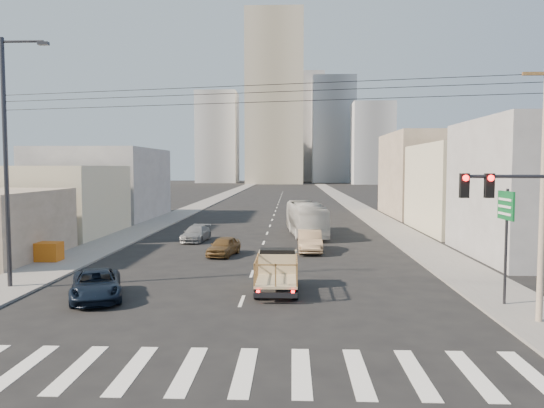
# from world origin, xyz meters

# --- Properties ---
(ground) EXTENTS (420.00, 420.00, 0.00)m
(ground) POSITION_xyz_m (0.00, 0.00, 0.00)
(ground) COLOR black
(ground) RESTS_ON ground
(sidewalk_left) EXTENTS (3.50, 180.00, 0.12)m
(sidewalk_left) POSITION_xyz_m (-11.75, 70.00, 0.06)
(sidewalk_left) COLOR slate
(sidewalk_left) RESTS_ON ground
(sidewalk_right) EXTENTS (3.50, 180.00, 0.12)m
(sidewalk_right) POSITION_xyz_m (11.75, 70.00, 0.06)
(sidewalk_right) COLOR slate
(sidewalk_right) RESTS_ON ground
(crosswalk) EXTENTS (18.59, 3.80, 0.01)m
(crosswalk) POSITION_xyz_m (0.02, -6.00, 0.01)
(crosswalk) COLOR silver
(crosswalk) RESTS_ON ground
(lane_dashes) EXTENTS (0.15, 104.00, 0.01)m
(lane_dashes) POSITION_xyz_m (0.00, 53.00, 0.01)
(lane_dashes) COLOR silver
(lane_dashes) RESTS_ON ground
(flatbed_pickup) EXTENTS (1.95, 4.41, 1.90)m
(flatbed_pickup) POSITION_xyz_m (1.50, 3.95, 1.09)
(flatbed_pickup) COLOR tan
(flatbed_pickup) RESTS_ON ground
(navy_pickup) EXTENTS (3.54, 5.06, 1.28)m
(navy_pickup) POSITION_xyz_m (-6.54, 2.13, 0.64)
(navy_pickup) COLOR black
(navy_pickup) RESTS_ON ground
(city_bus) EXTENTS (3.48, 10.49, 2.87)m
(city_bus) POSITION_xyz_m (3.42, 24.74, 1.43)
(city_bus) COLOR beige
(city_bus) RESTS_ON ground
(sedan_brown) EXTENTS (2.21, 3.95, 1.27)m
(sedan_brown) POSITION_xyz_m (-2.34, 13.93, 0.63)
(sedan_brown) COLOR brown
(sedan_brown) RESTS_ON ground
(sedan_tan) EXTENTS (1.63, 4.58, 1.50)m
(sedan_tan) POSITION_xyz_m (3.45, 15.76, 0.75)
(sedan_tan) COLOR #957757
(sedan_tan) RESTS_ON ground
(sedan_grey) EXTENTS (2.09, 4.35, 1.22)m
(sedan_grey) POSITION_xyz_m (-5.44, 20.72, 0.61)
(sedan_grey) COLOR gray
(sedan_grey) RESTS_ON ground
(traffic_signal) EXTENTS (3.23, 0.35, 6.00)m
(traffic_signal) POSITION_xyz_m (9.77, -3.51, 4.08)
(traffic_signal) COLOR #2D2D33
(traffic_signal) RESTS_ON ground
(green_sign) EXTENTS (0.18, 1.60, 5.00)m
(green_sign) POSITION_xyz_m (11.16, 1.50, 3.74)
(green_sign) COLOR #2D2D33
(green_sign) RESTS_ON ground
(utility_pole) EXTENTS (1.80, 0.24, 10.00)m
(utility_pole) POSITION_xyz_m (11.50, -1.00, 5.19)
(utility_pole) COLOR gray
(utility_pole) RESTS_ON ground
(streetlamp_left) EXTENTS (2.36, 0.25, 12.00)m
(streetlamp_left) POSITION_xyz_m (-11.39, 4.00, 6.44)
(streetlamp_left) COLOR #2D2D33
(streetlamp_left) RESTS_ON ground
(overhead_wires) EXTENTS (23.01, 5.02, 0.72)m
(overhead_wires) POSITION_xyz_m (0.00, 1.50, 8.97)
(overhead_wires) COLOR black
(overhead_wires) RESTS_ON ground
(crate_stack) EXTENTS (1.80, 1.20, 1.14)m
(crate_stack) POSITION_xyz_m (-13.00, 10.97, 0.69)
(crate_stack) COLOR #C65F12
(crate_stack) RESTS_ON sidewalk_left
(bldg_right_mid) EXTENTS (11.00, 14.00, 8.00)m
(bldg_right_mid) POSITION_xyz_m (19.50, 28.00, 4.00)
(bldg_right_mid) COLOR beige
(bldg_right_mid) RESTS_ON ground
(bldg_right_far) EXTENTS (12.00, 16.00, 10.00)m
(bldg_right_far) POSITION_xyz_m (20.00, 44.00, 5.00)
(bldg_right_far) COLOR gray
(bldg_right_far) RESTS_ON ground
(bldg_left_mid) EXTENTS (11.00, 12.00, 6.00)m
(bldg_left_mid) POSITION_xyz_m (-19.00, 24.00, 3.00)
(bldg_left_mid) COLOR beige
(bldg_left_mid) RESTS_ON ground
(bldg_left_far) EXTENTS (12.00, 16.00, 8.00)m
(bldg_left_far) POSITION_xyz_m (-19.50, 39.00, 4.00)
(bldg_left_far) COLOR gray
(bldg_left_far) RESTS_ON ground
(high_rise_tower) EXTENTS (20.00, 20.00, 60.00)m
(high_rise_tower) POSITION_xyz_m (-4.00, 170.00, 30.00)
(high_rise_tower) COLOR tan
(high_rise_tower) RESTS_ON ground
(midrise_ne) EXTENTS (16.00, 16.00, 40.00)m
(midrise_ne) POSITION_xyz_m (18.00, 185.00, 20.00)
(midrise_ne) COLOR gray
(midrise_ne) RESTS_ON ground
(midrise_nw) EXTENTS (15.00, 15.00, 34.00)m
(midrise_nw) POSITION_xyz_m (-26.00, 180.00, 17.00)
(midrise_nw) COLOR gray
(midrise_nw) RESTS_ON ground
(midrise_back) EXTENTS (18.00, 18.00, 44.00)m
(midrise_back) POSITION_xyz_m (6.00, 200.00, 22.00)
(midrise_back) COLOR gray
(midrise_back) RESTS_ON ground
(midrise_east) EXTENTS (14.00, 14.00, 28.00)m
(midrise_east) POSITION_xyz_m (30.00, 165.00, 14.00)
(midrise_east) COLOR gray
(midrise_east) RESTS_ON ground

